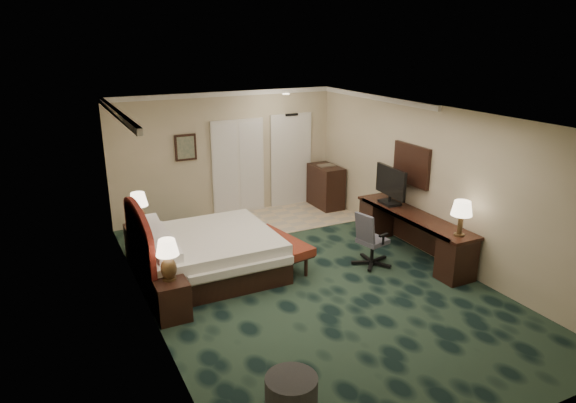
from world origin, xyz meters
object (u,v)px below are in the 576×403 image
lamp_near (168,260)px  minibar (326,186)px  bed_bench (279,251)px  nightstand_near (172,299)px  desk (412,235)px  bed (209,254)px  lamp_far (139,210)px  desk_chair (373,238)px  tv (391,186)px  nightstand_far (141,243)px  ottoman (291,394)px

lamp_near → minibar: (4.44, 3.25, -0.38)m
lamp_near → bed_bench: size_ratio=0.42×
nightstand_near → desk: 4.45m
bed → lamp_near: lamp_near is taller
lamp_far → desk_chair: size_ratio=0.63×
bed_bench → tv: 2.47m
lamp_far → desk_chair: lamp_far is taller
lamp_far → bed_bench: (2.08, -1.30, -0.68)m
nightstand_far → bed_bench: 2.46m
bed → ottoman: 3.59m
lamp_near → desk: (4.44, 0.16, -0.48)m
bed_bench → minibar: (2.33, 2.37, 0.24)m
desk_chair → bed_bench: bearing=140.3°
lamp_near → bed_bench: (2.11, 0.88, -0.63)m
bed → lamp_far: size_ratio=3.47×
lamp_far → ottoman: bearing=-82.5°
bed_bench → desk_chair: size_ratio=1.46×
bed_bench → ottoman: bed_bench is taller
nightstand_far → bed_bench: (2.10, -1.29, -0.06)m
lamp_near → nightstand_far: bearing=89.6°
lamp_near → minibar: bearing=36.2°
lamp_far → desk_chair: (3.52, -2.03, -0.43)m
nightstand_near → minibar: (4.45, 3.30, 0.20)m
nightstand_near → ottoman: bearing=-75.0°
bed → tv: 3.59m
lamp_near → desk_chair: bearing=2.3°
nightstand_near → minibar: size_ratio=0.59×
lamp_far → minibar: 4.56m
bed → desk: size_ratio=0.79×
nightstand_near → desk: desk is taller
nightstand_near → minibar: minibar is taller
desk → tv: tv is taller
desk_chair → minibar: desk_chair is taller
bed → bed_bench: (1.20, -0.21, -0.10)m
lamp_near → tv: 4.50m
minibar → desk: bearing=-90.1°
nightstand_near → tv: 4.59m
nightstand_far → lamp_near: size_ratio=1.02×
bed_bench → lamp_near: bearing=-167.5°
bed → nightstand_near: size_ratio=3.78×
minibar → tv: bearing=-90.6°
bed → desk: desk is taller
desk_chair → nightstand_far: bearing=137.7°
bed_bench → minibar: 3.33m
nightstand_near → nightstand_far: (0.02, 2.21, 0.02)m
bed → desk_chair: 2.80m
ottoman → desk: size_ratio=0.21×
lamp_near → ottoman: (0.65, -2.50, -0.67)m
lamp_near → tv: bearing=10.8°
bed_bench → desk: 2.43m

